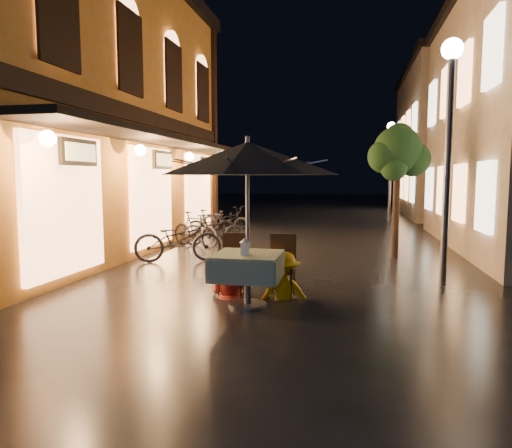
% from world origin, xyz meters
% --- Properties ---
extents(ground, '(90.00, 90.00, 0.00)m').
position_xyz_m(ground, '(0.00, 0.00, 0.00)').
color(ground, black).
rests_on(ground, ground).
extents(west_building, '(5.90, 11.40, 7.40)m').
position_xyz_m(west_building, '(-5.72, 4.00, 3.71)').
color(west_building, '#C0791B').
rests_on(west_building, ground).
extents(east_building_far, '(7.30, 10.30, 7.30)m').
position_xyz_m(east_building_far, '(7.49, 18.00, 3.66)').
color(east_building_far, '#C4AF99').
rests_on(east_building_far, ground).
extents(street_tree, '(1.43, 1.20, 3.15)m').
position_xyz_m(street_tree, '(2.41, 4.51, 2.42)').
color(street_tree, black).
rests_on(street_tree, ground).
extents(streetlamp_near, '(0.36, 0.36, 4.23)m').
position_xyz_m(streetlamp_near, '(3.00, 2.00, 2.92)').
color(streetlamp_near, '#59595E').
rests_on(streetlamp_near, ground).
extents(streetlamp_far, '(0.36, 0.36, 4.23)m').
position_xyz_m(streetlamp_far, '(3.00, 14.00, 2.92)').
color(streetlamp_far, '#59595E').
rests_on(streetlamp_far, ground).
extents(cafe_table, '(0.99, 0.99, 0.78)m').
position_xyz_m(cafe_table, '(-0.09, -0.12, 0.59)').
color(cafe_table, '#59595E').
rests_on(cafe_table, ground).
extents(patio_umbrella, '(2.59, 2.59, 2.46)m').
position_xyz_m(patio_umbrella, '(-0.09, -0.12, 2.15)').
color(patio_umbrella, '#59595E').
rests_on(patio_umbrella, ground).
extents(cafe_chair_left, '(0.42, 0.42, 0.97)m').
position_xyz_m(cafe_chair_left, '(-0.49, 0.62, 0.54)').
color(cafe_chair_left, black).
rests_on(cafe_chair_left, ground).
extents(cafe_chair_right, '(0.42, 0.42, 0.97)m').
position_xyz_m(cafe_chair_right, '(0.31, 0.62, 0.54)').
color(cafe_chair_right, black).
rests_on(cafe_chair_right, ground).
extents(table_lantern, '(0.16, 0.16, 0.25)m').
position_xyz_m(table_lantern, '(-0.09, -0.28, 0.92)').
color(table_lantern, white).
rests_on(table_lantern, cafe_table).
extents(person_orange, '(0.86, 0.76, 1.49)m').
position_xyz_m(person_orange, '(-0.49, 0.38, 0.75)').
color(person_orange, '#D23F30').
rests_on(person_orange, ground).
extents(person_yellow, '(1.01, 0.73, 1.41)m').
position_xyz_m(person_yellow, '(0.36, 0.44, 0.71)').
color(person_yellow, '#FEB000').
rests_on(person_yellow, ground).
extents(bicycle_0, '(2.03, 1.30, 1.01)m').
position_xyz_m(bicycle_0, '(-2.38, 2.99, 0.50)').
color(bicycle_0, black).
rests_on(bicycle_0, ground).
extents(bicycle_1, '(1.64, 1.06, 0.96)m').
position_xyz_m(bicycle_1, '(-2.74, 5.15, 0.48)').
color(bicycle_1, black).
rests_on(bicycle_1, ground).
extents(bicycle_2, '(1.81, 0.95, 0.91)m').
position_xyz_m(bicycle_2, '(-2.31, 5.50, 0.45)').
color(bicycle_2, black).
rests_on(bicycle_2, ground).
extents(bicycle_3, '(1.56, 0.94, 0.91)m').
position_xyz_m(bicycle_3, '(-2.81, 6.81, 0.45)').
color(bicycle_3, black).
rests_on(bicycle_3, ground).
extents(bicycle_4, '(1.97, 1.15, 0.98)m').
position_xyz_m(bicycle_4, '(-2.57, 7.62, 0.49)').
color(bicycle_4, black).
rests_on(bicycle_4, ground).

